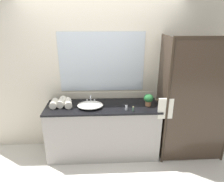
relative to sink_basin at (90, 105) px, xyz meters
The scene contains 12 objects.
ground_plane 0.96m from the sink_basin, 13.66° to the left, with size 8.00×8.00×0.00m, color silver.
wall_back_with_mirror 0.57m from the sink_basin, 63.81° to the left, with size 4.40×0.06×2.60m.
vanity_cabinet 0.53m from the sink_basin, 16.35° to the left, with size 1.80×0.58×0.90m.
shower_enclosure 1.48m from the sink_basin, ahead, with size 1.20×0.59×2.00m.
sink_basin is the anchor object (origin of this frame).
faucet 0.18m from the sink_basin, 90.00° to the left, with size 0.17×0.13×0.13m.
potted_plant 0.92m from the sink_basin, ahead, with size 0.15×0.15×0.19m.
amenity_bottle_conditioner 0.57m from the sink_basin, 12.68° to the right, with size 0.03×0.03×0.10m.
amenity_bottle_shampoo 0.67m from the sink_basin, 13.55° to the right, with size 0.03×0.03×0.07m.
rolled_towel_near_edge 0.57m from the sink_basin, behind, with size 0.11×0.11×0.21m, color silver.
rolled_towel_middle 0.47m from the sink_basin, 168.12° to the left, with size 0.12×0.12×0.24m, color silver.
rolled_towel_far_edge 0.35m from the sink_basin, behind, with size 0.11×0.11×0.23m, color silver.
Camera 1 is at (0.01, -2.90, 2.24)m, focal length 32.22 mm.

